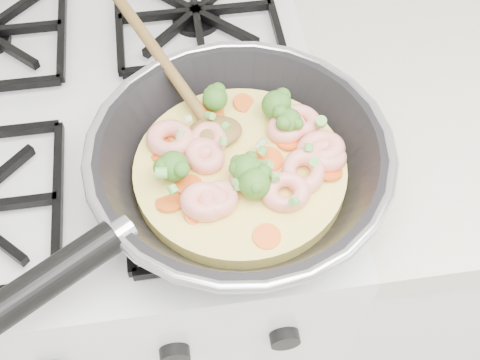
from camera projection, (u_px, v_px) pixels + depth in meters
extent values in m
cube|color=white|center=(139.00, 270.00, 1.19)|extent=(0.60, 0.60, 0.90)
cube|color=black|center=(93.00, 102.00, 0.81)|extent=(0.56, 0.56, 0.02)
torus|color=#B8B8BF|center=(240.00, 150.00, 0.67)|extent=(0.34, 0.34, 0.01)
cylinder|color=black|center=(35.00, 288.00, 0.58)|extent=(0.16, 0.12, 0.03)
cylinder|color=#FFEC6E|center=(240.00, 171.00, 0.70)|extent=(0.24, 0.24, 0.02)
ellipsoid|color=brown|center=(215.00, 132.00, 0.71)|extent=(0.07, 0.08, 0.02)
cylinder|color=brown|center=(157.00, 52.00, 0.75)|extent=(0.11, 0.21, 0.06)
torus|color=#FFAC96|center=(287.00, 128.00, 0.72)|extent=(0.05, 0.06, 0.03)
torus|color=#FFAC96|center=(252.00, 176.00, 0.68)|extent=(0.06, 0.06, 0.03)
torus|color=#FFAC96|center=(303.00, 171.00, 0.68)|extent=(0.07, 0.06, 0.02)
torus|color=#FFAC96|center=(205.00, 156.00, 0.69)|extent=(0.07, 0.07, 0.03)
torus|color=#FFAC96|center=(170.00, 139.00, 0.71)|extent=(0.08, 0.08, 0.03)
torus|color=#FFAC96|center=(219.00, 199.00, 0.66)|extent=(0.07, 0.07, 0.02)
torus|color=#FFAC96|center=(205.00, 202.00, 0.66)|extent=(0.07, 0.07, 0.02)
torus|color=#FFAC96|center=(208.00, 141.00, 0.70)|extent=(0.07, 0.06, 0.03)
torus|color=#FFAC96|center=(286.00, 192.00, 0.66)|extent=(0.06, 0.06, 0.03)
torus|color=#FFAC96|center=(299.00, 121.00, 0.72)|extent=(0.07, 0.07, 0.02)
torus|color=#FFAC96|center=(321.00, 149.00, 0.70)|extent=(0.06, 0.06, 0.02)
torus|color=#FFAC96|center=(326.00, 156.00, 0.69)|extent=(0.06, 0.06, 0.02)
ellipsoid|color=#46812A|center=(255.00, 184.00, 0.66)|extent=(0.04, 0.04, 0.03)
ellipsoid|color=#46812A|center=(173.00, 167.00, 0.67)|extent=(0.04, 0.04, 0.03)
ellipsoid|color=#46812A|center=(289.00, 121.00, 0.71)|extent=(0.04, 0.04, 0.03)
ellipsoid|color=#46812A|center=(246.00, 169.00, 0.67)|extent=(0.04, 0.04, 0.03)
ellipsoid|color=#46812A|center=(276.00, 105.00, 0.72)|extent=(0.04, 0.04, 0.03)
ellipsoid|color=#46812A|center=(215.00, 98.00, 0.73)|extent=(0.04, 0.04, 0.03)
cylinder|color=orange|center=(209.00, 146.00, 0.71)|extent=(0.05, 0.05, 0.01)
cylinder|color=orange|center=(216.00, 106.00, 0.75)|extent=(0.05, 0.05, 0.01)
cylinder|color=orange|center=(289.00, 142.00, 0.71)|extent=(0.03, 0.03, 0.01)
cylinder|color=orange|center=(197.00, 213.00, 0.66)|extent=(0.04, 0.04, 0.01)
cylinder|color=orange|center=(188.00, 185.00, 0.68)|extent=(0.03, 0.03, 0.01)
cylinder|color=orange|center=(244.00, 103.00, 0.75)|extent=(0.04, 0.04, 0.00)
cylinder|color=orange|center=(170.00, 202.00, 0.67)|extent=(0.03, 0.03, 0.01)
cylinder|color=orange|center=(267.00, 237.00, 0.64)|extent=(0.03, 0.03, 0.01)
cylinder|color=orange|center=(258.00, 178.00, 0.68)|extent=(0.05, 0.05, 0.01)
cylinder|color=orange|center=(165.00, 143.00, 0.71)|extent=(0.04, 0.04, 0.01)
cylinder|color=orange|center=(269.00, 159.00, 0.70)|extent=(0.04, 0.04, 0.01)
cylinder|color=orange|center=(328.00, 172.00, 0.69)|extent=(0.04, 0.04, 0.00)
cylinder|color=orange|center=(166.00, 153.00, 0.70)|extent=(0.04, 0.04, 0.01)
cylinder|color=#67B849|center=(275.00, 177.00, 0.65)|extent=(0.01, 0.01, 0.01)
cylinder|color=#67B849|center=(161.00, 173.00, 0.65)|extent=(0.01, 0.01, 0.01)
cylinder|color=#67B849|center=(224.00, 141.00, 0.68)|extent=(0.01, 0.01, 0.01)
cylinder|color=#67B849|center=(309.00, 147.00, 0.68)|extent=(0.01, 0.01, 0.01)
cylinder|color=#67B849|center=(210.00, 116.00, 0.71)|extent=(0.01, 0.01, 0.01)
cylinder|color=#B8CD90|center=(180.00, 133.00, 0.69)|extent=(0.01, 0.01, 0.01)
cylinder|color=#67B849|center=(226.00, 127.00, 0.70)|extent=(0.01, 0.01, 0.01)
cylinder|color=#67B849|center=(267.00, 165.00, 0.66)|extent=(0.01, 0.01, 0.01)
cylinder|color=#B8CD90|center=(189.00, 119.00, 0.71)|extent=(0.01, 0.01, 0.01)
cylinder|color=#67B849|center=(321.00, 122.00, 0.70)|extent=(0.01, 0.01, 0.01)
cylinder|color=#67B849|center=(263.00, 151.00, 0.69)|extent=(0.01, 0.01, 0.01)
cylinder|color=#67B849|center=(173.00, 190.00, 0.65)|extent=(0.01, 0.01, 0.01)
cylinder|color=#67B849|center=(237.00, 184.00, 0.66)|extent=(0.01, 0.01, 0.01)
cylinder|color=#67B849|center=(294.00, 202.00, 0.63)|extent=(0.01, 0.01, 0.01)
cylinder|color=#B8CD90|center=(262.00, 143.00, 0.69)|extent=(0.01, 0.01, 0.01)
cylinder|color=#67B849|center=(315.00, 162.00, 0.68)|extent=(0.01, 0.01, 0.01)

